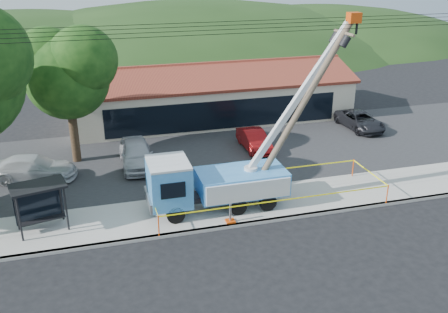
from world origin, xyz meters
The scene contains 17 objects.
ground centered at (0.00, 0.00, 0.00)m, with size 120.00×120.00×0.00m, color black.
curb centered at (0.00, 2.10, 0.07)m, with size 60.00×0.25×0.15m, color #ADA9A2.
sidewalk centered at (0.00, 4.00, 0.07)m, with size 60.00×4.00×0.15m, color #ADA9A2.
parking_lot centered at (0.00, 12.00, 0.05)m, with size 60.00×12.00×0.10m, color #28282B.
strip_mall centered at (4.00, 19.98, 1.88)m, with size 22.50×8.53×4.67m.
tree_lot centered at (-7.00, 13.00, 6.21)m, with size 6.30×5.60×8.94m.
hill_west centered at (-15.00, 55.00, 0.00)m, with size 78.40×56.00×28.00m, color #1B3413.
hill_center centered at (10.00, 55.00, 0.00)m, with size 89.60×64.00×32.00m, color #1B3413.
hill_east centered at (30.00, 55.00, 0.00)m, with size 72.80×52.00×26.00m, color #1B3413.
utility_truck centered at (0.07, 4.14, 1.78)m, with size 11.08×3.97×9.96m.
leaning_pole centered at (4.77, 4.00, 5.50)m, with size 5.84×1.96×9.88m.
bus_shelter centered at (-8.69, 4.33, 1.94)m, with size 2.82×2.09×2.45m.
caution_tape centered at (2.97, 3.87, 0.96)m, with size 12.55×3.76×1.09m.
car_silver centered at (-3.28, 11.02, 0.00)m, with size 1.99×4.95×1.69m, color silver.
car_red centered at (4.93, 11.77, 0.00)m, with size 1.44×4.12×1.36m, color maroon.
car_white centered at (-9.49, 10.65, 0.00)m, with size 2.06×5.07×1.47m, color silver.
car_dark centered at (14.27, 13.70, 0.00)m, with size 2.20×4.77×1.33m, color black.
Camera 1 is at (-5.92, -18.91, 12.87)m, focal length 40.00 mm.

